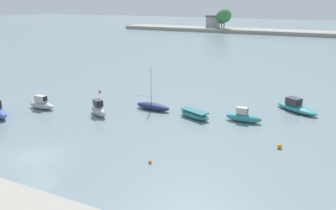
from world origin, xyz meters
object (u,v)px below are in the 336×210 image
at_px(moored_boat_3, 153,106).
at_px(moored_boat_6, 296,107).
at_px(mooring_buoy_0, 150,162).
at_px(moored_boat_2, 98,109).
at_px(moored_boat_5, 243,117).
at_px(mooring_buoy_2, 280,146).
at_px(mooring_buoy_1, 100,91).
at_px(moored_boat_4, 195,114).
at_px(moored_boat_1, 42,104).

xyz_separation_m(moored_boat_3, moored_boat_6, (14.60, 6.32, 0.06)).
height_order(moored_boat_3, mooring_buoy_0, moored_boat_3).
height_order(moored_boat_2, moored_boat_5, moored_boat_2).
relative_size(moored_boat_6, mooring_buoy_2, 12.80).
distance_m(moored_boat_3, mooring_buoy_0, 12.78).
distance_m(moored_boat_5, mooring_buoy_0, 12.73).
height_order(mooring_buoy_0, mooring_buoy_1, mooring_buoy_1).
bearing_deg(moored_boat_5, moored_boat_4, -168.39).
xyz_separation_m(moored_boat_4, mooring_buoy_0, (0.56, -10.85, -0.27)).
height_order(moored_boat_2, mooring_buoy_0, moored_boat_2).
xyz_separation_m(moored_boat_3, moored_boat_4, (5.22, -0.54, -0.02)).
height_order(moored_boat_2, moored_boat_3, moored_boat_3).
bearing_deg(moored_boat_2, moored_boat_1, -139.43).
bearing_deg(moored_boat_1, moored_boat_6, 23.24).
relative_size(moored_boat_1, moored_boat_3, 0.69).
bearing_deg(moored_boat_6, moored_boat_1, -123.77).
height_order(moored_boat_1, moored_boat_4, moored_boat_1).
distance_m(moored_boat_5, mooring_buoy_2, 6.59).
bearing_deg(moored_boat_1, mooring_buoy_1, 77.71).
bearing_deg(mooring_buoy_1, moored_boat_2, -54.30).
xyz_separation_m(moored_boat_1, moored_boat_3, (11.57, 5.09, -0.12)).
xyz_separation_m(moored_boat_4, moored_boat_6, (9.38, 6.86, 0.08)).
bearing_deg(mooring_buoy_1, moored_boat_5, -7.95).
relative_size(moored_boat_6, mooring_buoy_1, 16.73).
distance_m(moored_boat_4, mooring_buoy_2, 9.91).
relative_size(moored_boat_2, mooring_buoy_0, 12.58).
bearing_deg(moored_boat_2, mooring_buoy_0, -2.95).
distance_m(moored_boat_2, moored_boat_3, 6.03).
height_order(moored_boat_5, mooring_buoy_2, moored_boat_5).
relative_size(moored_boat_4, mooring_buoy_1, 12.94).
height_order(moored_boat_3, mooring_buoy_1, moored_boat_3).
relative_size(mooring_buoy_0, mooring_buoy_1, 0.85).
xyz_separation_m(moored_boat_2, mooring_buoy_1, (-5.35, 7.45, -0.48)).
bearing_deg(moored_boat_6, moored_boat_5, -95.51).
distance_m(moored_boat_3, mooring_buoy_1, 10.35).
relative_size(moored_boat_2, moored_boat_4, 0.82).
relative_size(moored_boat_5, moored_boat_6, 0.70).
relative_size(moored_boat_3, mooring_buoy_0, 18.50).
xyz_separation_m(moored_boat_5, moored_boat_6, (4.51, 5.74, -0.03)).
relative_size(moored_boat_1, moored_boat_5, 0.93).
height_order(moored_boat_3, moored_boat_5, moored_boat_3).
xyz_separation_m(moored_boat_1, mooring_buoy_1, (1.79, 8.45, -0.39)).
relative_size(moored_boat_1, mooring_buoy_2, 8.32).
relative_size(moored_boat_3, mooring_buoy_2, 12.00).
relative_size(moored_boat_2, mooring_buoy_2, 8.16).
bearing_deg(mooring_buoy_1, mooring_buoy_0, -43.46).
relative_size(moored_boat_2, moored_boat_3, 0.68).
distance_m(moored_boat_6, mooring_buoy_1, 24.56).
bearing_deg(moored_boat_1, moored_boat_4, 14.84).
distance_m(moored_boat_2, mooring_buoy_2, 18.76).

